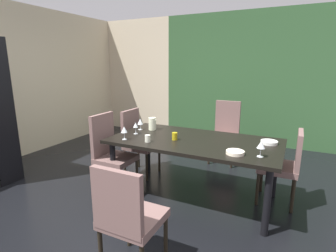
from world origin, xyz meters
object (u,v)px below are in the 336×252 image
object	(u,v)px
dining_table	(194,145)
pitcher_rear	(152,124)
cup_north	(175,136)
serving_bowl_center	(235,152)
wine_glass_left	(124,130)
serving_bowl_near_shelf	(269,142)
wine_glass_west	(136,125)
chair_right_far	(285,163)
chair_left_far	(137,139)
chair_head_far	(225,130)
wine_glass_front	(261,145)
wine_glass_near_window	(140,122)
cup_right	(148,139)
chair_left_near	(110,150)
chair_head_near	(128,215)

from	to	relation	value
dining_table	pitcher_rear	xyz separation A→B (m)	(-0.70, 0.20, 0.16)
cup_north	serving_bowl_center	bearing A→B (deg)	-14.15
wine_glass_left	serving_bowl_near_shelf	world-z (taller)	wine_glass_left
wine_glass_west	serving_bowl_near_shelf	world-z (taller)	wine_glass_west
wine_glass_left	cup_north	distance (m)	0.61
chair_right_far	chair_left_far	xyz separation A→B (m)	(-2.05, 0.00, 0.02)
chair_right_far	serving_bowl_center	world-z (taller)	chair_right_far
chair_right_far	cup_north	size ratio (longest dim) A/B	10.01
pitcher_rear	chair_head_far	bearing A→B (deg)	59.09
serving_bowl_near_shelf	wine_glass_west	bearing A→B (deg)	-169.18
wine_glass_front	serving_bowl_center	world-z (taller)	wine_glass_front
wine_glass_near_window	cup_right	bearing A→B (deg)	-49.84
dining_table	wine_glass_left	world-z (taller)	wine_glass_left
serving_bowl_center	cup_right	distance (m)	1.02
cup_right	cup_north	bearing A→B (deg)	41.86
pitcher_rear	wine_glass_near_window	bearing A→B (deg)	-155.60
chair_left_near	wine_glass_front	bearing A→B (deg)	91.37
chair_left_near	wine_glass_near_window	distance (m)	0.57
cup_north	wine_glass_front	bearing A→B (deg)	-9.20
chair_right_far	wine_glass_left	bearing A→B (deg)	110.98
wine_glass_front	cup_right	distance (m)	1.26
chair_head_far	chair_left_far	size ratio (longest dim) A/B	1.06
chair_head_near	cup_north	world-z (taller)	chair_head_near
pitcher_rear	wine_glass_west	bearing A→B (deg)	-107.01
chair_head_near	cup_right	world-z (taller)	chair_head_near
wine_glass_left	serving_bowl_center	size ratio (longest dim) A/B	0.88
chair_head_near	cup_right	bearing A→B (deg)	112.78
dining_table	pitcher_rear	world-z (taller)	pitcher_rear
serving_bowl_near_shelf	pitcher_rear	world-z (taller)	pitcher_rear
wine_glass_front	wine_glass_left	xyz separation A→B (m)	(-1.56, -0.09, 0.00)
chair_left_far	chair_head_near	bearing A→B (deg)	30.63
wine_glass_near_window	cup_north	size ratio (longest dim) A/B	1.72
chair_right_far	pitcher_rear	distance (m)	1.75
chair_left_far	cup_north	world-z (taller)	chair_left_far
chair_left_far	cup_north	distance (m)	0.96
wine_glass_west	serving_bowl_center	size ratio (longest dim) A/B	0.82
serving_bowl_center	cup_right	world-z (taller)	cup_right
cup_north	cup_right	world-z (taller)	cup_north
dining_table	chair_left_near	world-z (taller)	chair_left_near
chair_left_far	cup_right	xyz separation A→B (m)	(0.57, -0.65, 0.25)
chair_head_near	cup_north	xyz separation A→B (m)	(-0.20, 1.30, 0.27)
wine_glass_near_window	cup_north	xyz separation A→B (m)	(0.64, -0.24, -0.07)
wine_glass_front	wine_glass_near_window	world-z (taller)	wine_glass_front
chair_right_far	serving_bowl_center	size ratio (longest dim) A/B	4.86
chair_left_near	pitcher_rear	distance (m)	0.68
serving_bowl_near_shelf	chair_head_far	bearing A→B (deg)	123.69
wine_glass_left	serving_bowl_center	distance (m)	1.33
pitcher_rear	wine_glass_front	bearing A→B (deg)	-17.62
serving_bowl_center	chair_left_near	bearing A→B (deg)	-179.53
chair_head_near	chair_left_far	size ratio (longest dim) A/B	0.96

